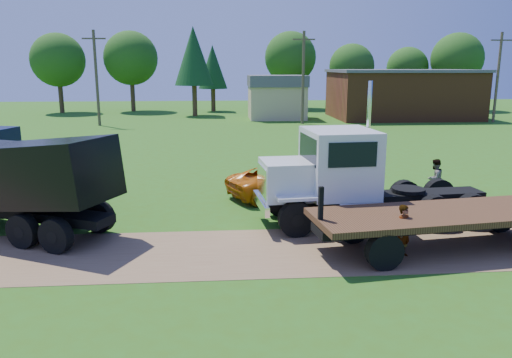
{
  "coord_description": "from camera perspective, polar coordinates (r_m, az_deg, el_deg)",
  "views": [
    {
      "loc": [
        -2.51,
        -14.68,
        5.68
      ],
      "look_at": [
        -1.13,
        3.23,
        1.6
      ],
      "focal_mm": 35.0,
      "sensor_mm": 36.0,
      "label": 1
    }
  ],
  "objects": [
    {
      "name": "spectator_a",
      "position": [
        15.75,
        16.55,
        -5.74
      ],
      "size": [
        0.71,
        0.66,
        1.63
      ],
      "primitive_type": "imported",
      "rotation": [
        0.0,
        0.0,
        0.62
      ],
      "color": "#999999",
      "rests_on": "ground"
    },
    {
      "name": "utility_poles",
      "position": [
        50.41,
        5.42,
        11.64
      ],
      "size": [
        42.2,
        0.28,
        9.0
      ],
      "color": "#453527",
      "rests_on": "ground"
    },
    {
      "name": "tan_shed",
      "position": [
        55.16,
        2.4,
        9.4
      ],
      "size": [
        6.2,
        5.4,
        4.7
      ],
      "color": "tan",
      "rests_on": "ground"
    },
    {
      "name": "orange_pickup",
      "position": [
        22.1,
        3.14,
        -0.26
      ],
      "size": [
        5.5,
        4.06,
        1.39
      ],
      "primitive_type": "imported",
      "rotation": [
        0.0,
        0.0,
        1.97
      ],
      "color": "#C76109",
      "rests_on": "ground"
    },
    {
      "name": "black_dump_truck",
      "position": [
        18.82,
        -25.9,
        -0.03
      ],
      "size": [
        8.03,
        5.4,
        3.49
      ],
      "rotation": [
        0.0,
        0.0,
        -0.43
      ],
      "color": "black",
      "rests_on": "ground"
    },
    {
      "name": "dirt_track",
      "position": [
        15.94,
        5.0,
        -8.11
      ],
      "size": [
        120.0,
        4.2,
        0.01
      ],
      "primitive_type": "cube",
      "color": "brown",
      "rests_on": "ground"
    },
    {
      "name": "spectator_b",
      "position": [
        23.14,
        19.74,
        0.03
      ],
      "size": [
        1.07,
        1.01,
        1.74
      ],
      "primitive_type": "imported",
      "rotation": [
        0.0,
        0.0,
        3.69
      ],
      "color": "#999999",
      "rests_on": "ground"
    },
    {
      "name": "flatbed_trailer",
      "position": [
        16.86,
        21.21,
        -4.35
      ],
      "size": [
        9.01,
        3.73,
        2.24
      ],
      "rotation": [
        0.0,
        0.0,
        0.13
      ],
      "color": "#351F11",
      "rests_on": "ground"
    },
    {
      "name": "tree_row",
      "position": [
        65.44,
        1.16,
        13.37
      ],
      "size": [
        57.07,
        15.03,
        10.23
      ],
      "color": "#3D2A19",
      "rests_on": "ground"
    },
    {
      "name": "ground",
      "position": [
        15.94,
        5.0,
        -8.13
      ],
      "size": [
        140.0,
        140.0,
        0.0
      ],
      "primitive_type": "plane",
      "color": "#315B13",
      "rests_on": "ground"
    },
    {
      "name": "white_semi_tractor",
      "position": [
        18.32,
        9.73,
        0.26
      ],
      "size": [
        8.67,
        3.49,
        5.16
      ],
      "rotation": [
        0.0,
        0.0,
        0.08
      ],
      "color": "black",
      "rests_on": "ground"
    },
    {
      "name": "brick_building",
      "position": [
        58.48,
        16.35,
        9.33
      ],
      "size": [
        15.4,
        10.4,
        5.3
      ],
      "color": "brown",
      "rests_on": "ground"
    }
  ]
}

